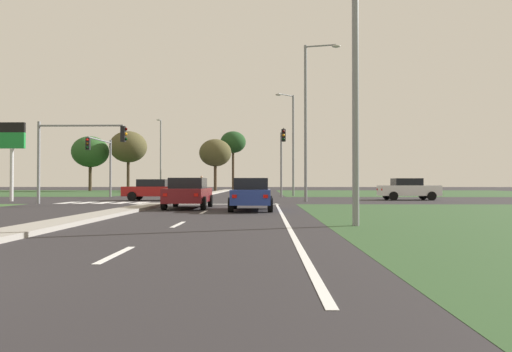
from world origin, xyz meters
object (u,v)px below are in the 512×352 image
traffic_signal_far_right (282,151)px  street_lamp_third (292,140)px  car_maroon_sixth (189,193)px  traffic_signal_far_left (102,155)px  street_lamp_fourth (160,152)px  treeline_fourth (233,143)px  street_lamp_second (308,115)px  treeline_near (90,152)px  pedestrian_at_median (202,183)px  car_red_fourth (155,190)px  car_beige_third (180,187)px  treeline_second (128,147)px  fuel_price_totem (12,144)px  treeline_third (215,153)px  street_lamp_near (351,43)px  car_blue_second (251,194)px  car_silver_fifth (190,187)px  traffic_signal_near_left (74,146)px  car_white_near (408,189)px

traffic_signal_far_right → street_lamp_third: street_lamp_third is taller
car_maroon_sixth → traffic_signal_far_left: bearing=122.2°
street_lamp_fourth → treeline_fourth: street_lamp_fourth is taller
street_lamp_second → treeline_near: (-29.70, 39.92, 0.19)m
pedestrian_at_median → treeline_fourth: (1.01, 28.31, 6.23)m
car_red_fourth → pedestrian_at_median: size_ratio=2.49×
pedestrian_at_median → treeline_fourth: 29.00m
car_beige_third → street_lamp_third: bearing=174.7°
treeline_second → treeline_fourth: size_ratio=0.99×
street_lamp_third → fuel_price_totem: size_ratio=1.78×
street_lamp_third → car_maroon_sixth: bearing=-106.6°
street_lamp_fourth → treeline_third: (7.77, 1.34, -0.06)m
treeline_third → traffic_signal_far_left: bearing=-102.6°
street_lamp_near → fuel_price_totem: street_lamp_near is taller
pedestrian_at_median → car_blue_second: bearing=164.7°
car_beige_third → treeline_third: bearing=-92.8°
car_blue_second → car_silver_fifth: bearing=104.1°
car_beige_third → car_silver_fifth: 7.10m
car_maroon_sixth → street_lamp_third: size_ratio=0.46×
car_red_fourth → pedestrian_at_median: pedestrian_at_median is taller
traffic_signal_near_left → treeline_second: bearing=102.2°
car_maroon_sixth → street_lamp_third: bearing=73.4°
car_silver_fifth → fuel_price_totem: fuel_price_totem is taller
traffic_signal_far_left → street_lamp_third: 17.40m
street_lamp_second → treeline_third: size_ratio=1.37×
car_silver_fifth → fuel_price_totem: (-9.01, -20.96, 3.21)m
traffic_signal_near_left → street_lamp_near: street_lamp_near is taller
car_red_fourth → car_maroon_sixth: bearing=22.1°
car_maroon_sixth → street_lamp_second: street_lamp_second is taller
car_blue_second → street_lamp_second: bearing=69.8°
treeline_third → car_blue_second: bearing=-81.9°
car_maroon_sixth → pedestrian_at_median: size_ratio=2.50×
street_lamp_near → street_lamp_fourth: (-17.67, 52.67, 0.15)m
treeline_third → pedestrian_at_median: bearing=-86.9°
street_lamp_third → treeline_fourth: bearing=105.4°
traffic_signal_far_left → street_lamp_third: bearing=19.2°
car_beige_third → car_maroon_sixth: car_beige_third is taller
car_silver_fifth → street_lamp_fourth: bearing=-64.9°
traffic_signal_far_right → car_silver_fifth: bearing=126.1°
street_lamp_fourth → fuel_price_totem: (-2.48, -34.90, -1.70)m
car_silver_fifth → traffic_signal_far_left: size_ratio=0.79×
traffic_signal_far_left → pedestrian_at_median: bearing=30.1°
car_silver_fifth → car_white_near: bearing=136.7°
pedestrian_at_median → treeline_near: 34.81m
car_blue_second → pedestrian_at_median: pedestrian_at_median is taller
fuel_price_totem → treeline_fourth: treeline_fourth is taller
treeline_third → car_white_near: bearing=-61.7°
street_lamp_fourth → treeline_near: bearing=160.2°
car_blue_second → street_lamp_third: size_ratio=0.43×
car_white_near → car_silver_fifth: bearing=-133.3°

